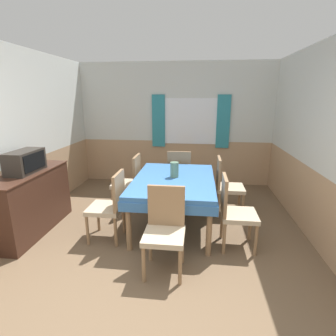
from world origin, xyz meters
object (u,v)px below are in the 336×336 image
Objects in this scene: chair_right_far at (226,184)px; chair_head_window at (179,173)px; chair_left_near at (110,204)px; chair_left_far at (130,180)px; sideboard at (31,202)px; chair_head_near at (165,227)px; dining_table at (174,185)px; vase at (174,170)px; tv at (25,162)px; chair_right_near at (234,210)px.

chair_right_far is 0.98m from chair_head_window.
chair_left_near is 1.02m from chair_left_far.
chair_head_near is at bearing -17.50° from sideboard.
dining_table is at bearing -122.24° from chair_left_far.
chair_left_far is 0.68× the size of sideboard.
chair_head_window is (0.81, 1.57, 0.00)m from chair_left_near.
vase reaches higher than chair_left_far.
chair_head_near is 0.68× the size of sideboard.
dining_table is at bearing -90.00° from chair_head_near.
chair_left_far is 1.77m from chair_head_near.
chair_head_near is 1.17m from vase.
vase is (0.81, 0.56, 0.35)m from chair_left_near.
tv is (-1.99, 0.62, 0.53)m from chair_head_near.
chair_left_far and chair_right_near have the same top height.
vase is (-0.81, 0.56, 0.35)m from chair_right_near.
sideboard is at bearing -166.36° from vase.
chair_left_near is 1.62m from chair_right_near.
chair_left_far reaches higher than dining_table.
chair_right_far is at bearing -117.22° from chair_head_near.
chair_right_far is at bearing 32.24° from dining_table.
tv reaches higher than vase.
chair_head_window is (0.00, 1.06, -0.13)m from dining_table.
dining_table is 1.78× the size of chair_head_near.
dining_table is 1.78× the size of chair_head_window.
dining_table is at bearing -57.76° from chair_left_near.
chair_right_far and chair_head_near have the same top height.
vase is at bearing 13.64° from sideboard.
chair_head_window reaches higher than sideboard.
sideboard is 2.51× the size of tv.
chair_right_near is 2.81m from sideboard.
chair_right_far and chair_left_far have the same top height.
dining_table is 0.96m from chair_right_near.
chair_right_near is 0.68× the size of sideboard.
chair_left_far is 1.00× the size of chair_right_near.
chair_left_near is at bearing -90.00° from chair_right_near.
vase is at bearing 91.01° from dining_table.
chair_left_far is 1.00× the size of chair_head_near.
vase is at bearing 13.93° from tv.
chair_right_far is 1.70× the size of tv.
chair_head_near is 1.70× the size of tv.
chair_right_far is 4.21× the size of vase.
chair_left_far is at bearing 38.64° from tv.
chair_left_near is 1.70× the size of tv.
dining_table is 2.08m from tv.
chair_head_window is 1.77m from chair_right_near.
chair_left_far is 4.21× the size of vase.
vase is at bearing -124.92° from chair_right_near.
chair_right_far is 1.77m from chair_head_near.
chair_head_window is at bearing 90.00° from dining_table.
sideboard is (-2.00, -1.49, -0.06)m from chair_head_window.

